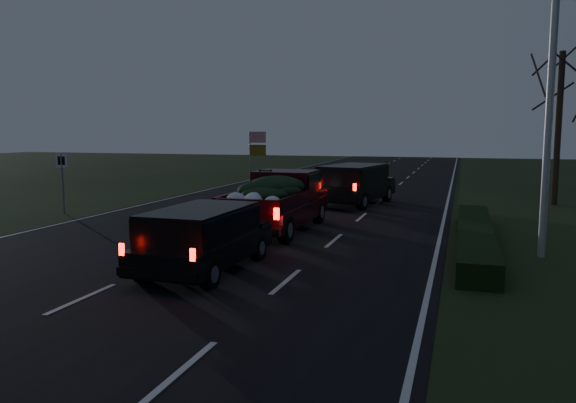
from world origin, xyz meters
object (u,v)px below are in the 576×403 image
at_px(lead_suv, 354,180).
at_px(rear_suv, 202,233).
at_px(light_pole, 553,52).
at_px(pickup_truck, 277,198).

distance_m(lead_suv, rear_suv, 13.47).
xyz_separation_m(light_pole, rear_suv, (-8.12, -4.21, -4.51)).
bearing_deg(lead_suv, pickup_truck, -89.13).
bearing_deg(lead_suv, rear_suv, -84.43).
height_order(pickup_truck, rear_suv, pickup_truck).
xyz_separation_m(light_pole, lead_suv, (-6.89, 9.20, -4.33)).
bearing_deg(lead_suv, light_pole, -42.36).
xyz_separation_m(light_pole, pickup_truck, (-8.19, 1.77, -4.34)).
distance_m(light_pole, rear_suv, 10.20).
bearing_deg(light_pole, lead_suv, 126.84).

